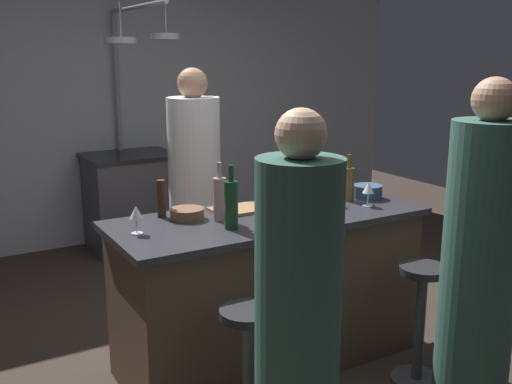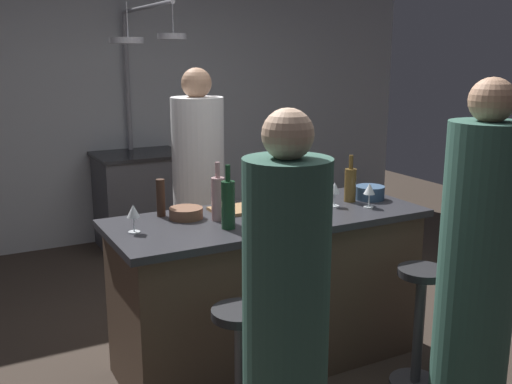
% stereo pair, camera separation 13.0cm
% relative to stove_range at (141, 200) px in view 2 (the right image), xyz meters
% --- Properties ---
extents(ground_plane, '(9.00, 9.00, 0.00)m').
position_rel_stove_range_xyz_m(ground_plane, '(0.00, -2.45, -0.45)').
color(ground_plane, '#382D26').
extents(back_wall, '(6.40, 0.16, 2.60)m').
position_rel_stove_range_xyz_m(back_wall, '(0.00, 0.40, 0.85)').
color(back_wall, '#B2B7BC').
rests_on(back_wall, ground_plane).
extents(kitchen_island, '(1.80, 0.72, 0.90)m').
position_rel_stove_range_xyz_m(kitchen_island, '(0.00, -2.45, 0.01)').
color(kitchen_island, brown).
rests_on(kitchen_island, ground_plane).
extents(stove_range, '(0.80, 0.64, 0.89)m').
position_rel_stove_range_xyz_m(stove_range, '(0.00, 0.00, 0.00)').
color(stove_range, '#47474C').
rests_on(stove_range, ground_plane).
extents(chef, '(0.36, 0.36, 1.69)m').
position_rel_stove_range_xyz_m(chef, '(-0.04, -1.54, 0.34)').
color(chef, white).
rests_on(chef, ground_plane).
extents(bar_stool_left, '(0.28, 0.28, 0.68)m').
position_rel_stove_range_xyz_m(bar_stool_left, '(-0.49, -3.07, -0.07)').
color(bar_stool_left, '#4C4C51').
rests_on(bar_stool_left, ground_plane).
extents(guest_left, '(0.34, 0.34, 1.60)m').
position_rel_stove_range_xyz_m(guest_left, '(-0.47, -3.43, 0.29)').
color(guest_left, '#33594C').
rests_on(guest_left, ground_plane).
extents(bar_stool_right, '(0.28, 0.28, 0.68)m').
position_rel_stove_range_xyz_m(bar_stool_right, '(0.59, -3.07, -0.07)').
color(bar_stool_right, '#4C4C51').
rests_on(bar_stool_right, ground_plane).
extents(guest_right, '(0.36, 0.36, 1.69)m').
position_rel_stove_range_xyz_m(guest_right, '(0.56, -3.44, 0.34)').
color(guest_right, '#33594C').
rests_on(guest_right, ground_plane).
extents(overhead_pot_rack, '(0.59, 1.29, 2.17)m').
position_rel_stove_range_xyz_m(overhead_pot_rack, '(-0.07, -0.35, 1.17)').
color(overhead_pot_rack, gray).
rests_on(overhead_pot_rack, ground_plane).
extents(potted_plant, '(0.36, 0.36, 0.52)m').
position_rel_stove_range_xyz_m(potted_plant, '(1.85, -1.25, -0.15)').
color(potted_plant, brown).
rests_on(potted_plant, ground_plane).
extents(cutting_board, '(0.32, 0.22, 0.02)m').
position_rel_stove_range_xyz_m(cutting_board, '(-0.11, -2.30, 0.46)').
color(cutting_board, '#997047').
rests_on(cutting_board, kitchen_island).
extents(pepper_mill, '(0.05, 0.05, 0.21)m').
position_rel_stove_range_xyz_m(pepper_mill, '(-0.54, -2.19, 0.56)').
color(pepper_mill, '#382319').
rests_on(pepper_mill, kitchen_island).
extents(wine_bottle_white, '(0.07, 0.07, 0.31)m').
position_rel_stove_range_xyz_m(wine_bottle_white, '(0.28, -2.22, 0.57)').
color(wine_bottle_white, gray).
rests_on(wine_bottle_white, kitchen_island).
extents(wine_bottle_amber, '(0.07, 0.07, 0.29)m').
position_rel_stove_range_xyz_m(wine_bottle_amber, '(0.59, -2.41, 0.56)').
color(wine_bottle_amber, brown).
rests_on(wine_bottle_amber, kitchen_island).
extents(wine_bottle_green, '(0.07, 0.07, 0.33)m').
position_rel_stove_range_xyz_m(wine_bottle_green, '(-0.31, -2.58, 0.59)').
color(wine_bottle_green, '#193D23').
rests_on(wine_bottle_green, kitchen_island).
extents(wine_bottle_rose, '(0.07, 0.07, 0.32)m').
position_rel_stove_range_xyz_m(wine_bottle_rose, '(-0.30, -2.42, 0.58)').
color(wine_bottle_rose, '#B78C8E').
rests_on(wine_bottle_rose, kitchen_island).
extents(wine_bottle_dark, '(0.07, 0.07, 0.32)m').
position_rel_stove_range_xyz_m(wine_bottle_dark, '(0.19, -2.24, 0.58)').
color(wine_bottle_dark, black).
rests_on(wine_bottle_dark, kitchen_island).
extents(wine_glass_by_chef, '(0.07, 0.07, 0.15)m').
position_rel_stove_range_xyz_m(wine_glass_by_chef, '(-0.77, -2.43, 0.56)').
color(wine_glass_by_chef, silver).
rests_on(wine_glass_by_chef, kitchen_island).
extents(wine_glass_near_right_guest, '(0.07, 0.07, 0.15)m').
position_rel_stove_range_xyz_m(wine_glass_near_right_guest, '(0.60, -2.59, 0.56)').
color(wine_glass_near_right_guest, silver).
rests_on(wine_glass_near_right_guest, kitchen_island).
extents(wine_glass_near_left_guest, '(0.07, 0.07, 0.15)m').
position_rel_stove_range_xyz_m(wine_glass_near_left_guest, '(0.43, -2.47, 0.56)').
color(wine_glass_near_left_guest, silver).
rests_on(wine_glass_near_left_guest, kitchen_island).
extents(mixing_bowl_blue, '(0.18, 0.18, 0.08)m').
position_rel_stove_range_xyz_m(mixing_bowl_blue, '(0.73, -2.43, 0.49)').
color(mixing_bowl_blue, '#334C6B').
rests_on(mixing_bowl_blue, kitchen_island).
extents(mixing_bowl_wooden, '(0.18, 0.18, 0.06)m').
position_rel_stove_range_xyz_m(mixing_bowl_wooden, '(-0.44, -2.30, 0.48)').
color(mixing_bowl_wooden, brown).
rests_on(mixing_bowl_wooden, kitchen_island).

